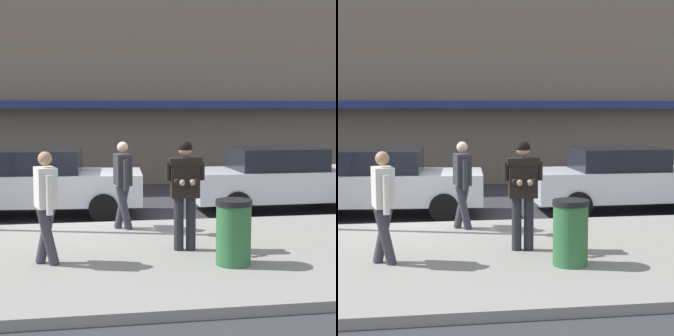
% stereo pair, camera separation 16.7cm
% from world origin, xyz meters
% --- Properties ---
extents(ground_plane, '(80.00, 80.00, 0.00)m').
position_xyz_m(ground_plane, '(0.00, 0.00, 0.00)').
color(ground_plane, '#333338').
extents(sidewalk, '(32.00, 5.30, 0.14)m').
position_xyz_m(sidewalk, '(1.00, -2.85, 0.07)').
color(sidewalk, gray).
rests_on(sidewalk, ground).
extents(curb_paint_line, '(28.00, 0.12, 0.01)m').
position_xyz_m(curb_paint_line, '(1.00, 0.05, 0.00)').
color(curb_paint_line, silver).
rests_on(curb_paint_line, ground).
extents(storefront_facade, '(28.00, 4.70, 11.39)m').
position_xyz_m(storefront_facade, '(1.00, 8.49, 5.68)').
color(storefront_facade, '#756656').
rests_on(storefront_facade, ground).
extents(parked_sedan_mid, '(4.62, 2.17, 1.54)m').
position_xyz_m(parked_sedan_mid, '(-1.09, 1.36, 0.79)').
color(parked_sedan_mid, silver).
rests_on(parked_sedan_mid, ground).
extents(parked_sedan_far, '(4.53, 1.99, 1.54)m').
position_xyz_m(parked_sedan_far, '(4.58, 1.13, 0.79)').
color(parked_sedan_far, silver).
rests_on(parked_sedan_far, ground).
extents(man_texting_on_phone, '(0.65, 0.60, 1.81)m').
position_xyz_m(man_texting_on_phone, '(1.47, -2.77, 1.25)').
color(man_texting_on_phone, '#23232B').
rests_on(man_texting_on_phone, sidewalk).
extents(pedestrian_in_light_coat, '(0.40, 0.58, 1.70)m').
position_xyz_m(pedestrian_in_light_coat, '(-0.73, -3.26, 1.11)').
color(pedestrian_in_light_coat, '#33333D').
rests_on(pedestrian_in_light_coat, sidewalk).
extents(pedestrian_with_bag, '(0.37, 0.72, 1.70)m').
position_xyz_m(pedestrian_with_bag, '(0.60, -0.92, 1.11)').
color(pedestrian_with_bag, '#33333D').
rests_on(pedestrian_with_bag, sidewalk).
extents(trash_bin, '(0.55, 0.55, 0.98)m').
position_xyz_m(trash_bin, '(2.02, -3.74, 0.63)').
color(trash_bin, '#2D6638').
rests_on(trash_bin, sidewalk).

